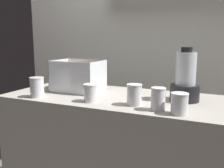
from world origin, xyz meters
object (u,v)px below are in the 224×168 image
object	(u,v)px
juice_cup_orange_far_left	(37,89)
juice_cup_carrot_far_right	(179,105)
carrot_display_bin	(78,81)
juice_cup_orange_middle	(134,96)
juice_cup_orange_right	(158,101)
blender_pitcher	(185,81)
juice_cup_beet_left	(91,94)

from	to	relation	value
juice_cup_orange_far_left	juice_cup_carrot_far_right	size ratio (longest dim) A/B	1.19
carrot_display_bin	juice_cup_orange_middle	world-z (taller)	carrot_display_bin
juice_cup_orange_middle	juice_cup_orange_right	xyz separation A→B (m)	(0.15, -0.05, 0.00)
carrot_display_bin	juice_cup_orange_far_left	distance (m)	0.31
carrot_display_bin	juice_cup_carrot_far_right	xyz separation A→B (m)	(0.77, -0.29, -0.02)
blender_pitcher	carrot_display_bin	bearing A→B (deg)	-179.29
juice_cup_orange_far_left	juice_cup_carrot_far_right	xyz separation A→B (m)	(0.90, -0.01, -0.01)
juice_cup_orange_right	juice_cup_carrot_far_right	bearing A→B (deg)	-13.71
juice_cup_orange_far_left	blender_pitcher	bearing A→B (deg)	18.33
blender_pitcher	juice_cup_orange_middle	size ratio (longest dim) A/B	2.67
juice_cup_orange_far_left	juice_cup_beet_left	size ratio (longest dim) A/B	1.21
juice_cup_beet_left	juice_cup_orange_middle	distance (m)	0.27
juice_cup_orange_far_left	juice_cup_orange_middle	xyz separation A→B (m)	(0.64, 0.07, -0.00)
juice_cup_orange_middle	carrot_display_bin	bearing A→B (deg)	156.91
blender_pitcher	juice_cup_orange_right	distance (m)	0.30
juice_cup_beet_left	juice_cup_orange_right	world-z (taller)	juice_cup_orange_right
juice_cup_carrot_far_right	blender_pitcher	bearing A→B (deg)	93.24
juice_cup_carrot_far_right	carrot_display_bin	bearing A→B (deg)	159.32
blender_pitcher	juice_cup_beet_left	bearing A→B (deg)	-153.43
juice_cup_beet_left	juice_cup_orange_middle	bearing A→B (deg)	6.65
juice_cup_beet_left	juice_cup_orange_far_left	bearing A→B (deg)	-174.27
blender_pitcher	juice_cup_beet_left	size ratio (longest dim) A/B	3.02
carrot_display_bin	blender_pitcher	world-z (taller)	blender_pitcher
juice_cup_orange_right	juice_cup_carrot_far_right	world-z (taller)	juice_cup_orange_right
juice_cup_orange_far_left	juice_cup_beet_left	bearing A→B (deg)	5.73
carrot_display_bin	juice_cup_orange_right	world-z (taller)	carrot_display_bin
carrot_display_bin	juice_cup_carrot_far_right	size ratio (longest dim) A/B	3.06
juice_cup_orange_right	juice_cup_carrot_far_right	distance (m)	0.12
carrot_display_bin	blender_pitcher	size ratio (longest dim) A/B	1.03
juice_cup_orange_middle	juice_cup_orange_right	bearing A→B (deg)	-17.44
juice_cup_beet_left	juice_cup_carrot_far_right	size ratio (longest dim) A/B	0.98
juice_cup_orange_right	juice_cup_beet_left	bearing A→B (deg)	177.81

